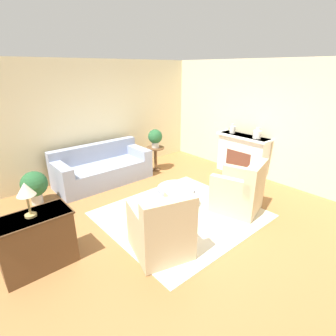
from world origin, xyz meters
name	(u,v)px	position (x,y,z in m)	size (l,w,h in m)	color
ground_plane	(181,215)	(0.00, 0.00, 0.00)	(16.00, 16.00, 0.00)	#996638
wall_back	(99,119)	(0.00, 3.02, 1.40)	(9.91, 0.12, 2.80)	beige
wall_right	(269,122)	(2.84, 0.00, 1.40)	(0.12, 9.56, 2.80)	beige
rug	(181,214)	(0.00, 0.00, 0.01)	(2.71, 2.47, 0.01)	beige
couch	(102,169)	(-0.36, 2.36, 0.32)	(2.22, 0.96, 0.88)	#8E99B2
armchair_left	(162,231)	(-0.97, -0.60, 0.39)	(0.97, 1.01, 1.00)	#C6B289
armchair_right	(240,192)	(0.97, -0.60, 0.39)	(0.97, 1.01, 1.00)	#C6B289
ottoman_table	(176,194)	(0.14, 0.29, 0.28)	(0.74, 0.74, 0.42)	#8E99B2
side_table	(156,155)	(1.09, 2.14, 0.42)	(0.46, 0.46, 0.64)	brown
fireplace	(242,154)	(2.60, 0.48, 0.54)	(0.44, 1.38, 1.02)	white
dresser	(36,241)	(-2.42, 0.29, 0.42)	(0.96, 0.51, 0.81)	brown
vase_mantel_near	(232,129)	(2.58, 0.83, 1.12)	(0.14, 0.14, 0.24)	silver
vase_mantel_far	(257,134)	(2.58, 0.12, 1.12)	(0.20, 0.20, 0.26)	silver
potted_plant_on_side_table	(155,137)	(1.09, 2.14, 0.91)	(0.37, 0.37, 0.48)	beige
potted_plant_floor	(34,185)	(-1.91, 2.25, 0.41)	(0.51, 0.51, 0.69)	beige
table_lamp	(26,191)	(-2.42, 0.29, 1.17)	(0.23, 0.23, 0.48)	tan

